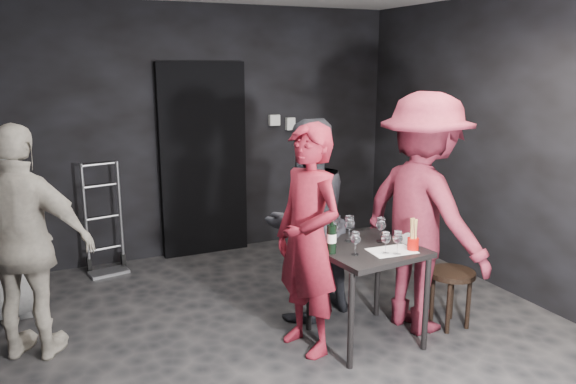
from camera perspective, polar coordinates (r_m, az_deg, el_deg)
name	(u,v)px	position (r m, az deg, el deg)	size (l,w,h in m)	color
floor	(300,350)	(4.35, 1.20, -15.71)	(4.50, 5.00, 0.02)	black
wall_back	(201,132)	(6.21, -8.85, 6.03)	(4.50, 0.04, 2.70)	black
wall_right	(537,151)	(5.26, 24.00, 3.79)	(0.04, 5.00, 2.70)	black
doorway	(203,160)	(6.19, -8.60, 3.21)	(0.95, 0.10, 2.10)	black
wallbox_upper	(274,120)	(6.43, -1.40, 7.32)	(0.12, 0.06, 0.12)	#B7B7B2
wallbox_lower	(290,124)	(6.52, 0.23, 6.95)	(0.10, 0.06, 0.14)	#B7B7B2
hand_truck	(106,252)	(6.04, -17.98, -5.78)	(0.38, 0.33, 1.13)	#B2B2B7
tasting_table	(367,259)	(4.28, 8.01, -6.80)	(0.72, 0.72, 0.75)	black
stool	(451,282)	(4.73, 16.26, -8.73)	(0.37, 0.37, 0.47)	#37271B
server_red	(308,226)	(4.03, 2.08, -3.46)	(0.69, 0.46, 1.90)	maroon
woman_black	(307,210)	(4.58, 1.97, -1.82)	(0.90, 0.49, 1.84)	#282930
man_maroon	(424,184)	(4.44, 13.70, 0.80)	(1.53, 0.71, 2.36)	maroon
bystander_cream	(23,229)	(4.33, -25.30, -3.39)	(1.13, 0.54, 1.93)	#BDB2A1
tasting_mat	(392,251)	(4.18, 10.49, -5.90)	(0.33, 0.22, 0.00)	white
wine_glass_a	(356,242)	(4.04, 6.89, -5.09)	(0.07, 0.07, 0.19)	white
wine_glass_b	(333,233)	(4.19, 4.61, -4.18)	(0.08, 0.08, 0.21)	white
wine_glass_c	(349,227)	(4.32, 6.25, -3.60)	(0.09, 0.09, 0.22)	white
wine_glass_d	(386,242)	(4.10, 9.91, -4.99)	(0.07, 0.07, 0.18)	white
wine_glass_e	(398,242)	(4.09, 11.07, -4.98)	(0.07, 0.07, 0.19)	white
wine_glass_f	(381,229)	(4.35, 9.42, -3.68)	(0.08, 0.08, 0.21)	white
wine_bottle	(331,238)	(4.05, 4.43, -4.69)	(0.07, 0.07, 0.29)	black
breadstick_cup	(413,235)	(4.20, 12.62, -4.28)	(0.08, 0.08, 0.26)	#B40B05
reserved_card	(405,237)	(4.37, 11.80, -4.53)	(0.07, 0.12, 0.09)	white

